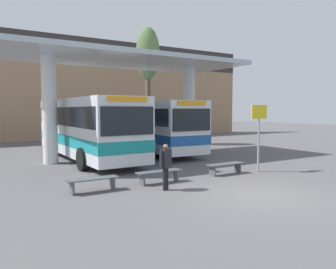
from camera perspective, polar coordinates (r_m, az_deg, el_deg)
name	(u,v)px	position (r m, az deg, el deg)	size (l,w,h in m)	color
ground_plane	(257,196)	(10.96, 15.24, -10.22)	(100.00, 100.00, 0.00)	#565456
townhouse_backdrop	(67,79)	(31.79, -17.25, 9.17)	(40.00, 0.58, 9.49)	#9E7A5B
station_canopy	(127,72)	(19.01, -7.14, 10.81)	(13.55, 5.87, 5.67)	silver
transit_bus_left_bay	(86,126)	(18.60, -14.10, 1.48)	(2.98, 10.90, 3.31)	silver
transit_bus_center_bay	(145,124)	(21.73, -4.02, 1.87)	(2.98, 11.28, 3.22)	silver
waiting_bench_near_pillar	(93,182)	(11.25, -12.97, -8.01)	(1.72, 0.44, 0.46)	#4C5156
waiting_bench_mid_platform	(225,166)	(14.11, 9.96, -5.47)	(1.74, 0.44, 0.46)	#4C5156
waiting_bench_far_platform	(159,174)	(12.26, -1.55, -6.88)	(1.78, 0.44, 0.46)	#4C5156
info_sign_platform	(259,124)	(14.84, 15.54, 1.72)	(0.90, 0.09, 2.94)	gray
pedestrian_waiting	(166,162)	(11.09, -0.41, -4.83)	(0.56, 0.38, 1.57)	black
poplar_tree_behind_left	(148,57)	(26.09, -3.52, 13.34)	(1.83, 1.83, 9.11)	brown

